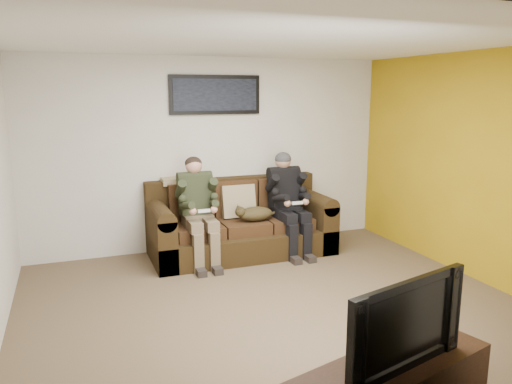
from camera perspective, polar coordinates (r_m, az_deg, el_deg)
name	(u,v)px	position (r m, az deg, el deg)	size (l,w,h in m)	color
floor	(275,308)	(5.17, 2.21, -13.09)	(5.00, 5.00, 0.00)	brown
ceiling	(277,40)	(4.73, 2.46, 16.96)	(5.00, 5.00, 0.00)	silver
wall_back	(212,154)	(6.88, -5.00, 4.34)	(5.00, 5.00, 0.00)	beige
wall_front	(437,249)	(2.90, 20.02, -6.17)	(5.00, 5.00, 0.00)	beige
wall_right	(480,167)	(6.18, 24.21, 2.58)	(4.50, 4.50, 0.00)	beige
accent_wall_right	(479,167)	(6.18, 24.15, 2.57)	(4.50, 4.50, 0.00)	#AB8511
sofa	(239,225)	(6.74, -1.91, -3.84)	(2.39, 1.03, 0.98)	black
throw_pillow	(238,201)	(6.71, -2.05, -1.05)	(0.46, 0.13, 0.43)	#988764
throw_blanket	(180,181)	(6.71, -8.66, 1.29)	(0.49, 0.24, 0.09)	#C6B791
person_left	(198,204)	(6.29, -6.67, -1.36)	(0.51, 0.87, 1.33)	brown
person_right	(288,196)	(6.69, 3.64, -0.51)	(0.51, 0.86, 1.34)	black
cat	(254,214)	(6.51, -0.22, -2.48)	(0.66, 0.26, 0.24)	#4B3D1D
framed_poster	(215,95)	(6.81, -4.68, 11.02)	(1.25, 0.05, 0.52)	black
television	(395,320)	(3.30, 15.55, -13.91)	(1.01, 0.13, 0.58)	black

